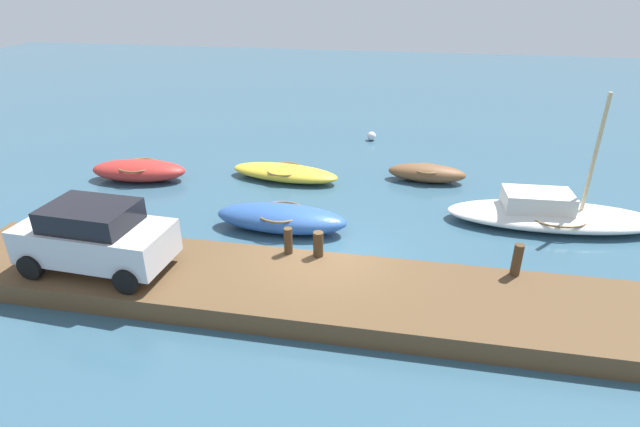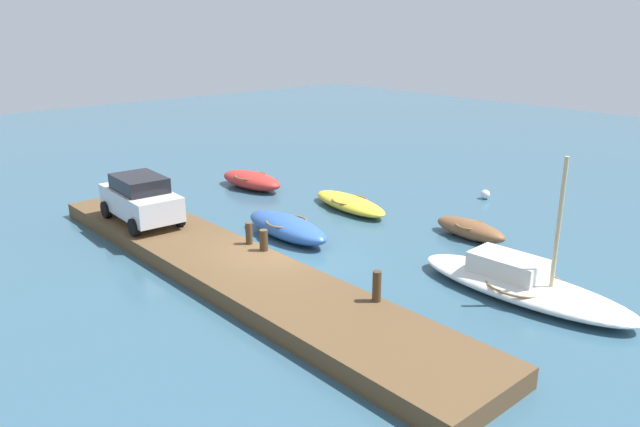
{
  "view_description": "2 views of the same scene",
  "coord_description": "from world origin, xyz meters",
  "px_view_note": "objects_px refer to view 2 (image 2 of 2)",
  "views": [
    {
      "loc": [
        2.18,
        -12.0,
        7.49
      ],
      "look_at": [
        -0.38,
        1.54,
        0.81
      ],
      "focal_mm": 28.2,
      "sensor_mm": 36.0,
      "label": 1
    },
    {
      "loc": [
        15.27,
        -11.64,
        7.82
      ],
      "look_at": [
        -0.06,
        1.98,
        1.29
      ],
      "focal_mm": 34.49,
      "sensor_mm": 36.0,
      "label": 2
    }
  ],
  "objects_px": {
    "rowboat_red": "(251,180)",
    "parked_car": "(141,198)",
    "marker_buoy": "(485,194)",
    "rowboat_yellow": "(350,203)",
    "mooring_post_mid_west": "(249,233)",
    "sailboat_white": "(521,283)",
    "mooring_post_mid_east": "(264,240)",
    "mooring_post_east": "(377,286)",
    "dinghy_brown": "(470,229)",
    "mooring_post_west": "(158,194)",
    "rowboat_blue": "(287,227)"
  },
  "relations": [
    {
      "from": "rowboat_red",
      "to": "parked_car",
      "type": "distance_m",
      "value": 7.59
    },
    {
      "from": "rowboat_red",
      "to": "marker_buoy",
      "type": "xyz_separation_m",
      "value": [
        8.53,
        6.86,
        -0.2
      ]
    },
    {
      "from": "rowboat_yellow",
      "to": "rowboat_red",
      "type": "bearing_deg",
      "value": -162.13
    },
    {
      "from": "rowboat_red",
      "to": "marker_buoy",
      "type": "height_order",
      "value": "rowboat_red"
    },
    {
      "from": "mooring_post_mid_west",
      "to": "rowboat_yellow",
      "type": "bearing_deg",
      "value": 105.34
    },
    {
      "from": "sailboat_white",
      "to": "mooring_post_mid_east",
      "type": "distance_m",
      "value": 8.1
    },
    {
      "from": "mooring_post_east",
      "to": "parked_car",
      "type": "bearing_deg",
      "value": -171.28
    },
    {
      "from": "dinghy_brown",
      "to": "marker_buoy",
      "type": "bearing_deg",
      "value": 120.46
    },
    {
      "from": "dinghy_brown",
      "to": "mooring_post_east",
      "type": "height_order",
      "value": "mooring_post_east"
    },
    {
      "from": "rowboat_red",
      "to": "mooring_post_west",
      "type": "xyz_separation_m",
      "value": [
        0.98,
        -5.37,
        0.5
      ]
    },
    {
      "from": "sailboat_white",
      "to": "mooring_post_east",
      "type": "height_order",
      "value": "sailboat_white"
    },
    {
      "from": "mooring_post_west",
      "to": "mooring_post_mid_west",
      "type": "distance_m",
      "value": 6.43
    },
    {
      "from": "sailboat_white",
      "to": "marker_buoy",
      "type": "height_order",
      "value": "sailboat_white"
    },
    {
      "from": "rowboat_yellow",
      "to": "mooring_post_east",
      "type": "height_order",
      "value": "mooring_post_east"
    },
    {
      "from": "rowboat_red",
      "to": "parked_car",
      "type": "xyz_separation_m",
      "value": [
        2.8,
        -6.98,
        1.04
      ]
    },
    {
      "from": "rowboat_blue",
      "to": "rowboat_red",
      "type": "distance_m",
      "value": 7.29
    },
    {
      "from": "mooring_post_east",
      "to": "marker_buoy",
      "type": "xyz_separation_m",
      "value": [
        -4.77,
        12.23,
        -0.76
      ]
    },
    {
      "from": "rowboat_blue",
      "to": "parked_car",
      "type": "distance_m",
      "value": 5.52
    },
    {
      "from": "mooring_post_east",
      "to": "rowboat_red",
      "type": "bearing_deg",
      "value": 158.03
    },
    {
      "from": "rowboat_blue",
      "to": "mooring_post_east",
      "type": "distance_m",
      "value": 7.09
    },
    {
      "from": "rowboat_red",
      "to": "rowboat_yellow",
      "type": "bearing_deg",
      "value": 5.16
    },
    {
      "from": "rowboat_red",
      "to": "mooring_post_mid_west",
      "type": "height_order",
      "value": "mooring_post_mid_west"
    },
    {
      "from": "mooring_post_mid_west",
      "to": "mooring_post_east",
      "type": "xyz_separation_m",
      "value": [
        5.89,
        0.0,
        0.06
      ]
    },
    {
      "from": "rowboat_blue",
      "to": "mooring_post_mid_west",
      "type": "height_order",
      "value": "mooring_post_mid_west"
    },
    {
      "from": "dinghy_brown",
      "to": "sailboat_white",
      "type": "xyz_separation_m",
      "value": [
        3.94,
        -3.07,
        0.04
      ]
    },
    {
      "from": "marker_buoy",
      "to": "rowboat_blue",
      "type": "bearing_deg",
      "value": -100.97
    },
    {
      "from": "rowboat_blue",
      "to": "sailboat_white",
      "type": "relative_size",
      "value": 0.62
    },
    {
      "from": "rowboat_blue",
      "to": "mooring_post_mid_west",
      "type": "xyz_separation_m",
      "value": [
        0.81,
        -2.26,
        0.49
      ]
    },
    {
      "from": "rowboat_blue",
      "to": "rowboat_yellow",
      "type": "xyz_separation_m",
      "value": [
        -0.97,
        4.21,
        -0.13
      ]
    },
    {
      "from": "marker_buoy",
      "to": "mooring_post_mid_east",
      "type": "bearing_deg",
      "value": -91.39
    },
    {
      "from": "mooring_post_west",
      "to": "mooring_post_mid_east",
      "type": "xyz_separation_m",
      "value": [
        7.25,
        0.0,
        -0.01
      ]
    },
    {
      "from": "mooring_post_mid_west",
      "to": "dinghy_brown",
      "type": "bearing_deg",
      "value": 62.99
    },
    {
      "from": "dinghy_brown",
      "to": "mooring_post_east",
      "type": "distance_m",
      "value": 7.68
    },
    {
      "from": "mooring_post_east",
      "to": "marker_buoy",
      "type": "distance_m",
      "value": 13.15
    },
    {
      "from": "rowboat_red",
      "to": "dinghy_brown",
      "type": "bearing_deg",
      "value": 4.05
    },
    {
      "from": "sailboat_white",
      "to": "mooring_post_mid_west",
      "type": "height_order",
      "value": "sailboat_white"
    },
    {
      "from": "sailboat_white",
      "to": "mooring_post_west",
      "type": "relative_size",
      "value": 9.2
    },
    {
      "from": "parked_car",
      "to": "rowboat_blue",
      "type": "bearing_deg",
      "value": 48.52
    },
    {
      "from": "rowboat_blue",
      "to": "parked_car",
      "type": "bearing_deg",
      "value": -133.73
    },
    {
      "from": "parked_car",
      "to": "marker_buoy",
      "type": "distance_m",
      "value": 15.03
    },
    {
      "from": "mooring_post_mid_west",
      "to": "mooring_post_mid_east",
      "type": "height_order",
      "value": "mooring_post_mid_west"
    },
    {
      "from": "mooring_post_mid_east",
      "to": "mooring_post_east",
      "type": "bearing_deg",
      "value": 0.0
    },
    {
      "from": "sailboat_white",
      "to": "rowboat_yellow",
      "type": "height_order",
      "value": "sailboat_white"
    },
    {
      "from": "marker_buoy",
      "to": "mooring_post_mid_west",
      "type": "bearing_deg",
      "value": -95.25
    },
    {
      "from": "rowboat_blue",
      "to": "sailboat_white",
      "type": "height_order",
      "value": "sailboat_white"
    },
    {
      "from": "dinghy_brown",
      "to": "mooring_post_east",
      "type": "relative_size",
      "value": 3.51
    },
    {
      "from": "rowboat_red",
      "to": "mooring_post_east",
      "type": "xyz_separation_m",
      "value": [
        13.3,
        -5.37,
        0.57
      ]
    },
    {
      "from": "rowboat_blue",
      "to": "marker_buoy",
      "type": "relative_size",
      "value": 9.98
    },
    {
      "from": "mooring_post_west",
      "to": "mooring_post_mid_west",
      "type": "xyz_separation_m",
      "value": [
        6.43,
        0.0,
        0.01
      ]
    },
    {
      "from": "rowboat_yellow",
      "to": "marker_buoy",
      "type": "distance_m",
      "value": 6.44
    }
  ]
}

